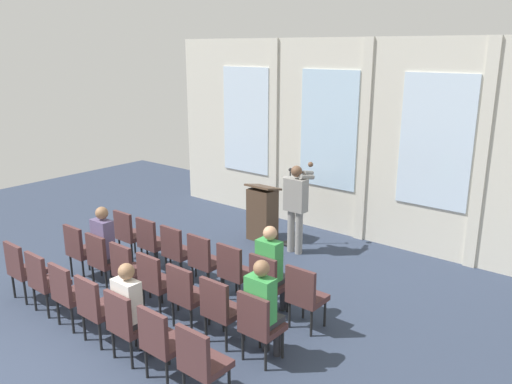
# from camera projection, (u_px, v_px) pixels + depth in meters

# --- Properties ---
(ground_plane) EXTENTS (17.29, 17.29, 0.00)m
(ground_plane) POSITION_uv_depth(u_px,v_px,m) (28.00, 377.00, 6.09)
(ground_plane) COLOR #2D384C
(rear_partition) EXTENTS (8.24, 0.14, 3.95)m
(rear_partition) POSITION_uv_depth(u_px,v_px,m) (331.00, 137.00, 10.48)
(rear_partition) COLOR beige
(rear_partition) RESTS_ON ground
(speaker) EXTENTS (0.50, 0.69, 1.69)m
(speaker) POSITION_uv_depth(u_px,v_px,m) (296.00, 203.00, 9.56)
(speaker) COLOR gray
(speaker) RESTS_ON ground
(mic_stand) EXTENTS (0.28, 0.28, 1.55)m
(mic_stand) POSITION_uv_depth(u_px,v_px,m) (289.00, 228.00, 10.11)
(mic_stand) COLOR black
(mic_stand) RESTS_ON ground
(lectern) EXTENTS (0.60, 0.48, 1.16)m
(lectern) POSITION_uv_depth(u_px,v_px,m) (262.00, 213.00, 10.34)
(lectern) COLOR #4C3828
(lectern) RESTS_ON ground
(chair_r0_c0) EXTENTS (0.46, 0.44, 0.94)m
(chair_r0_c0) POSITION_uv_depth(u_px,v_px,m) (129.00, 232.00, 9.32)
(chair_r0_c0) COLOR black
(chair_r0_c0) RESTS_ON ground
(chair_r0_c1) EXTENTS (0.46, 0.44, 0.94)m
(chair_r0_c1) POSITION_uv_depth(u_px,v_px,m) (152.00, 240.00, 8.93)
(chair_r0_c1) COLOR black
(chair_r0_c1) RESTS_ON ground
(chair_r0_c2) EXTENTS (0.46, 0.44, 0.94)m
(chair_r0_c2) POSITION_uv_depth(u_px,v_px,m) (177.00, 249.00, 8.54)
(chair_r0_c2) COLOR black
(chair_r0_c2) RESTS_ON ground
(chair_r0_c3) EXTENTS (0.46, 0.44, 0.94)m
(chair_r0_c3) POSITION_uv_depth(u_px,v_px,m) (204.00, 259.00, 8.16)
(chair_r0_c3) COLOR black
(chair_r0_c3) RESTS_ON ground
(chair_r0_c4) EXTENTS (0.46, 0.44, 0.94)m
(chair_r0_c4) POSITION_uv_depth(u_px,v_px,m) (234.00, 269.00, 7.77)
(chair_r0_c4) COLOR black
(chair_r0_c4) RESTS_ON ground
(chair_r0_c5) EXTENTS (0.46, 0.44, 0.94)m
(chair_r0_c5) POSITION_uv_depth(u_px,v_px,m) (268.00, 281.00, 7.38)
(chair_r0_c5) COLOR black
(chair_r0_c5) RESTS_ON ground
(audience_r0_c5) EXTENTS (0.36, 0.39, 1.35)m
(audience_r0_c5) POSITION_uv_depth(u_px,v_px,m) (271.00, 265.00, 7.38)
(audience_r0_c5) COLOR #2D2D33
(audience_r0_c5) RESTS_ON ground
(chair_r0_c6) EXTENTS (0.46, 0.44, 0.94)m
(chair_r0_c6) POSITION_uv_depth(u_px,v_px,m) (305.00, 294.00, 6.99)
(chair_r0_c6) COLOR black
(chair_r0_c6) RESTS_ON ground
(chair_r1_c0) EXTENTS (0.46, 0.44, 0.94)m
(chair_r1_c0) POSITION_uv_depth(u_px,v_px,m) (80.00, 248.00, 8.58)
(chair_r1_c0) COLOR black
(chair_r1_c0) RESTS_ON ground
(chair_r1_c1) EXTENTS (0.46, 0.44, 0.94)m
(chair_r1_c1) POSITION_uv_depth(u_px,v_px,m) (103.00, 258.00, 8.19)
(chair_r1_c1) COLOR black
(chair_r1_c1) RESTS_ON ground
(audience_r1_c1) EXTENTS (0.36, 0.39, 1.37)m
(audience_r1_c1) POSITION_uv_depth(u_px,v_px,m) (106.00, 243.00, 8.19)
(audience_r1_c1) COLOR #2D2D33
(audience_r1_c1) RESTS_ON ground
(chair_r1_c2) EXTENTS (0.46, 0.44, 0.94)m
(chair_r1_c2) POSITION_uv_depth(u_px,v_px,m) (128.00, 268.00, 7.80)
(chair_r1_c2) COLOR black
(chair_r1_c2) RESTS_ON ground
(chair_r1_c3) EXTENTS (0.46, 0.44, 0.94)m
(chair_r1_c3) POSITION_uv_depth(u_px,v_px,m) (156.00, 280.00, 7.42)
(chair_r1_c3) COLOR black
(chair_r1_c3) RESTS_ON ground
(chair_r1_c4) EXTENTS (0.46, 0.44, 0.94)m
(chair_r1_c4) POSITION_uv_depth(u_px,v_px,m) (186.00, 293.00, 7.03)
(chair_r1_c4) COLOR black
(chair_r1_c4) RESTS_ON ground
(chair_r1_c5) EXTENTS (0.46, 0.44, 0.94)m
(chair_r1_c5) POSITION_uv_depth(u_px,v_px,m) (220.00, 307.00, 6.64)
(chair_r1_c5) COLOR black
(chair_r1_c5) RESTS_ON ground
(chair_r1_c6) EXTENTS (0.46, 0.44, 0.94)m
(chair_r1_c6) POSITION_uv_depth(u_px,v_px,m) (259.00, 323.00, 6.25)
(chair_r1_c6) COLOR black
(chair_r1_c6) RESTS_ON ground
(audience_r1_c6) EXTENTS (0.36, 0.39, 1.34)m
(audience_r1_c6) POSITION_uv_depth(u_px,v_px,m) (263.00, 305.00, 6.25)
(audience_r1_c6) COLOR #2D2D33
(audience_r1_c6) RESTS_ON ground
(chair_r2_c0) EXTENTS (0.46, 0.44, 0.94)m
(chair_r2_c0) POSITION_uv_depth(u_px,v_px,m) (23.00, 267.00, 7.84)
(chair_r2_c0) COLOR black
(chair_r2_c0) RESTS_ON ground
(chair_r2_c1) EXTENTS (0.46, 0.44, 0.94)m
(chair_r2_c1) POSITION_uv_depth(u_px,v_px,m) (45.00, 279.00, 7.45)
(chair_r2_c1) COLOR black
(chair_r2_c1) RESTS_ON ground
(chair_r2_c2) EXTENTS (0.46, 0.44, 0.94)m
(chair_r2_c2) POSITION_uv_depth(u_px,v_px,m) (69.00, 291.00, 7.07)
(chair_r2_c2) COLOR black
(chair_r2_c2) RESTS_ON ground
(chair_r2_c3) EXTENTS (0.46, 0.44, 0.94)m
(chair_r2_c3) POSITION_uv_depth(u_px,v_px,m) (96.00, 305.00, 6.68)
(chair_r2_c3) COLOR black
(chair_r2_c3) RESTS_ON ground
(chair_r2_c4) EXTENTS (0.46, 0.44, 0.94)m
(chair_r2_c4) POSITION_uv_depth(u_px,v_px,m) (127.00, 321.00, 6.29)
(chair_r2_c4) COLOR black
(chair_r2_c4) RESTS_ON ground
(audience_r2_c4) EXTENTS (0.36, 0.39, 1.28)m
(audience_r2_c4) POSITION_uv_depth(u_px,v_px,m) (131.00, 306.00, 6.30)
(audience_r2_c4) COLOR #2D2D33
(audience_r2_c4) RESTS_ON ground
(chair_r2_c5) EXTENTS (0.46, 0.44, 0.94)m
(chair_r2_c5) POSITION_uv_depth(u_px,v_px,m) (161.00, 339.00, 5.90)
(chair_r2_c5) COLOR black
(chair_r2_c5) RESTS_ON ground
(chair_r2_c6) EXTENTS (0.46, 0.44, 0.94)m
(chair_r2_c6) POSITION_uv_depth(u_px,v_px,m) (201.00, 360.00, 5.51)
(chair_r2_c6) COLOR black
(chair_r2_c6) RESTS_ON ground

